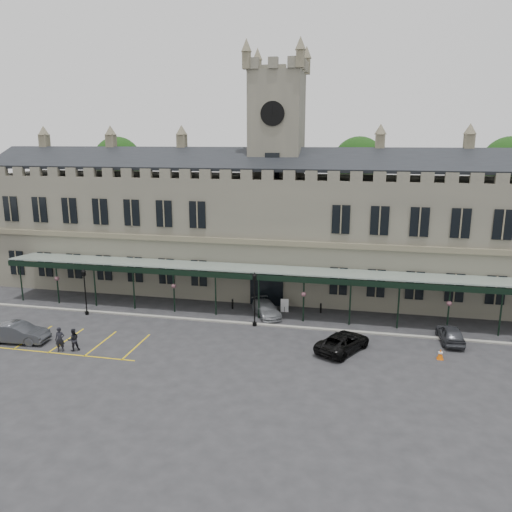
% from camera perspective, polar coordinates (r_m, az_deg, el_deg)
% --- Properties ---
extents(ground, '(140.00, 140.00, 0.00)m').
position_cam_1_polar(ground, '(38.64, -1.89, -10.71)').
color(ground, '#262629').
extents(station_building, '(60.00, 10.36, 17.30)m').
position_cam_1_polar(station_building, '(51.72, 2.29, 2.96)').
color(station_building, '#5F5C4F').
rests_on(station_building, ground).
extents(clock_tower, '(5.60, 5.60, 24.80)m').
position_cam_1_polar(clock_tower, '(51.05, 2.38, 10.33)').
color(clock_tower, '#5F5C4F').
rests_on(clock_tower, ground).
extents(canopy, '(50.00, 4.10, 4.30)m').
position_cam_1_polar(canopy, '(44.61, 0.39, -4.08)').
color(canopy, '#8C9E93').
rests_on(canopy, ground).
extents(kerb, '(60.00, 0.40, 0.12)m').
position_cam_1_polar(kerb, '(43.57, -0.14, -7.78)').
color(kerb, gray).
rests_on(kerb, ground).
extents(parking_markings, '(16.00, 6.00, 0.01)m').
position_cam_1_polar(parking_markings, '(42.76, -21.19, -9.22)').
color(parking_markings, gold).
rests_on(parking_markings, ground).
extents(tree_behind_left, '(6.00, 6.00, 16.00)m').
position_cam_1_polar(tree_behind_left, '(66.75, -15.51, 10.30)').
color(tree_behind_left, '#332314').
rests_on(tree_behind_left, ground).
extents(tree_behind_mid, '(6.00, 6.00, 16.00)m').
position_cam_1_polar(tree_behind_mid, '(59.33, 11.64, 10.19)').
color(tree_behind_mid, '#332314').
rests_on(tree_behind_mid, ground).
extents(tree_behind_right, '(6.00, 6.00, 16.00)m').
position_cam_1_polar(tree_behind_right, '(61.30, 26.95, 9.14)').
color(tree_behind_right, '#332314').
rests_on(tree_behind_right, ground).
extents(lamp_post_left, '(0.41, 0.41, 4.34)m').
position_cam_1_polar(lamp_post_left, '(47.76, -18.97, -3.43)').
color(lamp_post_left, black).
rests_on(lamp_post_left, ground).
extents(lamp_post_mid, '(0.45, 0.45, 4.79)m').
position_cam_1_polar(lamp_post_mid, '(42.41, -0.16, -4.39)').
color(lamp_post_mid, black).
rests_on(lamp_post_mid, ground).
extents(traffic_cone, '(0.49, 0.49, 0.78)m').
position_cam_1_polar(traffic_cone, '(39.39, 20.32, -10.49)').
color(traffic_cone, '#DB5906').
rests_on(traffic_cone, ground).
extents(sign_board, '(0.74, 0.14, 1.27)m').
position_cam_1_polar(sign_board, '(46.52, 3.28, -5.68)').
color(sign_board, black).
rests_on(sign_board, ground).
extents(bollard_left, '(0.17, 0.17, 0.96)m').
position_cam_1_polar(bollard_left, '(47.36, -2.70, -5.51)').
color(bollard_left, black).
rests_on(bollard_left, ground).
extents(bollard_right, '(0.16, 0.16, 0.90)m').
position_cam_1_polar(bollard_right, '(46.66, 7.41, -5.93)').
color(bollard_right, black).
rests_on(bollard_right, ground).
extents(car_left_b, '(4.91, 2.02, 1.58)m').
position_cam_1_polar(car_left_b, '(43.99, -25.57, -7.91)').
color(car_left_b, '#36383D').
rests_on(car_left_b, ground).
extents(car_taxi, '(3.72, 4.76, 1.29)m').
position_cam_1_polar(car_taxi, '(45.53, 1.19, -6.05)').
color(car_taxi, '#999BA0').
rests_on(car_taxi, ground).
extents(car_van, '(4.52, 5.55, 1.40)m').
position_cam_1_polar(car_van, '(38.84, 9.92, -9.66)').
color(car_van, black).
rests_on(car_van, ground).
extents(car_right_a, '(1.91, 4.19, 1.40)m').
position_cam_1_polar(car_right_a, '(42.66, 21.34, -8.28)').
color(car_right_a, '#36383D').
rests_on(car_right_a, ground).
extents(person_a, '(0.80, 0.64, 1.91)m').
position_cam_1_polar(person_a, '(40.83, -21.50, -8.87)').
color(person_a, black).
rests_on(person_a, ground).
extents(person_b, '(1.08, 1.06, 1.75)m').
position_cam_1_polar(person_b, '(40.66, -20.15, -8.97)').
color(person_b, black).
rests_on(person_b, ground).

